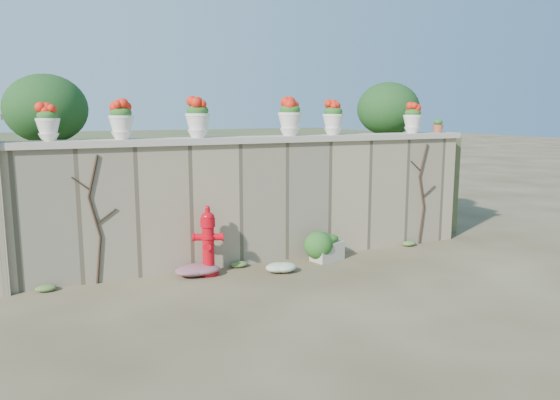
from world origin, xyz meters
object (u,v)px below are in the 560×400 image
planter_box (327,248)px  urn_pot_0 (48,123)px  fire_hydrant (208,241)px  terracotta_pot (438,127)px

planter_box → urn_pot_0: bearing=156.8°
planter_box → urn_pot_0: (-4.24, 0.51, 2.15)m
fire_hydrant → urn_pot_0: 2.85m
fire_hydrant → urn_pot_0: (-2.15, 0.48, 1.81)m
fire_hydrant → planter_box: (2.09, -0.02, -0.34)m
urn_pot_0 → terracotta_pot: bearing=0.0°
terracotta_pot → planter_box: bearing=-169.3°
planter_box → fire_hydrant: bearing=163.0°
fire_hydrant → planter_box: fire_hydrant is taller
fire_hydrant → urn_pot_0: urn_pot_0 is taller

